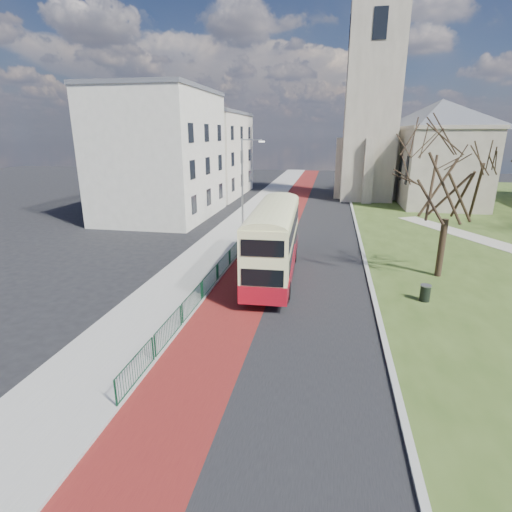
% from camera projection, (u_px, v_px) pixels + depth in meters
% --- Properties ---
extents(ground, '(160.00, 160.00, 0.00)m').
position_uv_depth(ground, '(253.00, 312.00, 19.96)').
color(ground, black).
rests_on(ground, ground).
extents(road_carriageway, '(9.00, 120.00, 0.01)m').
position_uv_depth(road_carriageway, '(308.00, 226.00, 38.48)').
color(road_carriageway, black).
rests_on(road_carriageway, ground).
extents(bus_lane, '(3.40, 120.00, 0.01)m').
position_uv_depth(bus_lane, '(280.00, 225.00, 38.95)').
color(bus_lane, '#591414').
rests_on(bus_lane, ground).
extents(pavement_west, '(4.00, 120.00, 0.12)m').
position_uv_depth(pavement_west, '(242.00, 223.00, 39.60)').
color(pavement_west, gray).
rests_on(pavement_west, ground).
extents(kerb_west, '(0.25, 120.00, 0.13)m').
position_uv_depth(kerb_west, '(262.00, 224.00, 39.25)').
color(kerb_west, '#999993').
rests_on(kerb_west, ground).
extents(kerb_east, '(0.25, 80.00, 0.13)m').
position_uv_depth(kerb_east, '(356.00, 223.00, 39.53)').
color(kerb_east, '#999993').
rests_on(kerb_east, ground).
extents(pedestrian_railing, '(0.07, 24.00, 1.12)m').
position_uv_depth(pedestrian_railing, '(218.00, 272.00, 24.07)').
color(pedestrian_railing, '#0D3C23').
rests_on(pedestrian_railing, ground).
extents(gothic_church, '(16.38, 18.00, 40.00)m').
position_uv_depth(gothic_church, '(410.00, 95.00, 49.57)').
color(gothic_church, gray).
rests_on(gothic_church, ground).
extents(street_block_near, '(10.30, 14.30, 13.00)m').
position_uv_depth(street_block_near, '(161.00, 154.00, 41.16)').
color(street_block_near, beige).
rests_on(street_block_near, ground).
extents(street_block_far, '(10.30, 16.30, 11.50)m').
position_uv_depth(street_block_far, '(207.00, 154.00, 56.40)').
color(street_block_far, beige).
rests_on(street_block_far, ground).
extents(streetlamp, '(2.13, 0.18, 8.00)m').
position_uv_depth(streetlamp, '(244.00, 179.00, 36.27)').
color(streetlamp, gray).
rests_on(streetlamp, pavement_west).
extents(bus, '(2.84, 10.60, 4.39)m').
position_uv_depth(bus, '(274.00, 239.00, 23.95)').
color(bus, maroon).
rests_on(bus, ground).
extents(winter_tree_near, '(7.90, 7.90, 9.30)m').
position_uv_depth(winter_tree_near, '(452.00, 171.00, 23.09)').
color(winter_tree_near, '#312418').
rests_on(winter_tree_near, grass_green).
extents(litter_bin, '(0.71, 0.71, 0.90)m').
position_uv_depth(litter_bin, '(425.00, 293.00, 21.10)').
color(litter_bin, black).
rests_on(litter_bin, grass_green).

